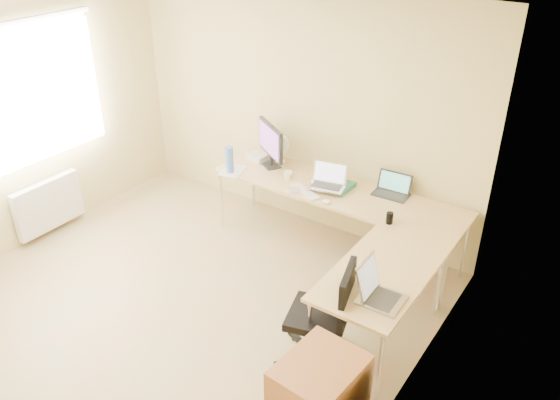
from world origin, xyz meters
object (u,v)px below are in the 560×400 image
Objects in this scene: monitor at (271,145)px; desk_return at (378,307)px; laptop_black at (392,185)px; laptop_return at (383,287)px; desk_main at (335,221)px; keyboard at (305,192)px; mug at (288,175)px; water_bottle at (230,160)px; laptop_center at (327,177)px; desk_fan at (280,149)px; office_chair at (317,312)px.

desk_return is at bearing 1.68° from monitor.
laptop_black is 1.66m from laptop_return.
keyboard is (-0.23, -0.23, 0.37)m from desk_main.
mug is at bearing 148.67° from desk_return.
laptop_return is at bearing -65.67° from desk_return.
laptop_return is (2.25, -1.03, -0.02)m from water_bottle.
laptop_return is (0.15, -0.33, 0.49)m from desk_return.
desk_main is 0.54m from laptop_center.
laptop_black is at bearing 15.48° from mug.
desk_return is at bearing -45.73° from desk_main.
laptop_black is (-0.48, 1.20, 0.47)m from desk_return.
monitor is 1.64× the size of laptop_black.
mug is 0.29× the size of desk_fan.
desk_main is 0.67m from mug.
water_bottle is 2.18m from office_chair.
monitor is (-0.86, 0.08, 0.61)m from desk_main.
monitor is 0.15m from desk_fan.
water_bottle is at bearing -160.34° from mug.
office_chair reaches higher than desk_return.
monitor is at bearing 149.48° from desk_return.
office_chair is at bearing -73.80° from laptop_center.
desk_fan is (-0.60, 0.43, 0.15)m from keyboard.
desk_fan is at bearing 147.70° from laptop_center.
desk_fan is (-1.80, 1.20, 0.52)m from desk_return.
laptop_center is at bearing -155.40° from laptop_black.
mug is at bearing -166.77° from laptop_black.
keyboard is at bearing 49.46° from laptop_return.
desk_return is 3.79× the size of laptop_black.
keyboard is at bearing 109.96° from office_chair.
water_bottle reaches higher than desk_main.
mug is (-0.53, -0.08, 0.41)m from desk_main.
keyboard is (0.63, -0.31, -0.23)m from monitor.
keyboard is 1.75m from laptop_return.
monitor reaches higher than desk_main.
laptop_black is at bearing 37.15° from monitor.
mug reaches higher than keyboard.
water_bottle is at bearing -145.22° from desk_fan.
laptop_center is at bearing -127.70° from desk_main.
water_bottle is (-2.10, 0.70, 0.51)m from desk_return.
water_bottle reaches higher than laptop_return.
desk_return is 2.31× the size of monitor.
office_chair is at bearing -13.21° from monitor.
office_chair is (0.17, -1.67, -0.34)m from laptop_black.
water_bottle is at bearing -165.21° from laptop_black.
keyboard is at bearing 6.05° from monitor.
office_chair reaches higher than laptop_black.
mug is at bearing 51.63° from laptop_return.
laptop_center is 0.63m from laptop_black.
laptop_return is at bearing -49.81° from desk_main.
water_bottle reaches higher than laptop_black.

